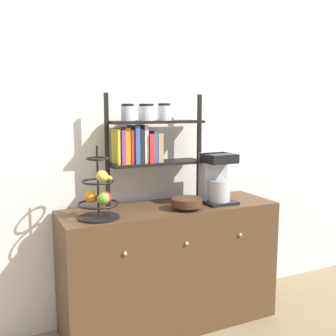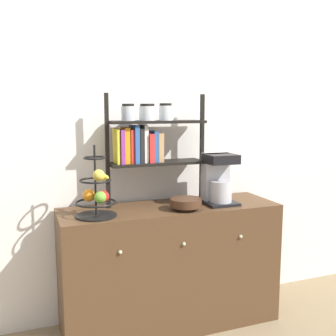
{
  "view_description": "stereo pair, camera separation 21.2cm",
  "coord_description": "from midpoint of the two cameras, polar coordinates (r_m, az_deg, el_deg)",
  "views": [
    {
      "loc": [
        -1.09,
        -2.04,
        1.45
      ],
      "look_at": [
        -0.02,
        0.23,
        1.08
      ],
      "focal_mm": 42.0,
      "sensor_mm": 36.0,
      "label": 1
    },
    {
      "loc": [
        -0.9,
        -2.13,
        1.45
      ],
      "look_at": [
        -0.02,
        0.23,
        1.08
      ],
      "focal_mm": 42.0,
      "sensor_mm": 36.0,
      "label": 2
    }
  ],
  "objects": [
    {
      "name": "wall_back",
      "position": [
        2.77,
        -4.29,
        5.27
      ],
      "size": [
        7.0,
        0.05,
        2.6
      ],
      "primitive_type": "cube",
      "color": "silver",
      "rests_on": "ground_plane"
    },
    {
      "name": "sideboard",
      "position": [
        2.72,
        -1.96,
        -14.05
      ],
      "size": [
        1.45,
        0.47,
        0.82
      ],
      "color": "#4C331E",
      "rests_on": "ground_plane"
    },
    {
      "name": "coffee_maker",
      "position": [
        2.69,
        4.77,
        -1.51
      ],
      "size": [
        0.21,
        0.23,
        0.34
      ],
      "color": "black",
      "rests_on": "sideboard"
    },
    {
      "name": "fruit_stand",
      "position": [
        2.34,
        -12.51,
        -3.83
      ],
      "size": [
        0.24,
        0.24,
        0.43
      ],
      "color": "black",
      "rests_on": "sideboard"
    },
    {
      "name": "wooden_bowl",
      "position": [
        2.51,
        0.32,
        -5.08
      ],
      "size": [
        0.2,
        0.2,
        0.07
      ],
      "color": "#422819",
      "rests_on": "sideboard"
    },
    {
      "name": "shelf_hutch",
      "position": [
        2.57,
        -5.76,
        4.12
      ],
      "size": [
        0.69,
        0.2,
        0.74
      ],
      "color": "black",
      "rests_on": "sideboard"
    }
  ]
}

